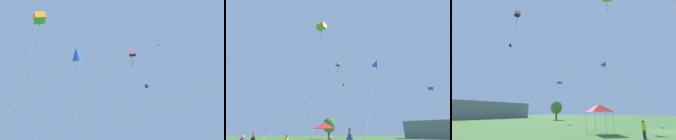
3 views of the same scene
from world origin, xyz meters
The scene contains 5 objects.
kite_black_diamond_1 centered at (-11.23, 19.46, 12.89)m, with size 4.80×23.38×13.39m.
kite_orange_box_2 centered at (-6.02, 4.91, 18.27)m, with size 2.98×3.26×18.92m.
kite_blue_delta_3 centered at (-18.83, 24.57, 22.72)m, with size 11.95×23.90×24.02m.
kite_blue_diamond_4 centered at (1.27, 8.76, 10.96)m, with size 2.61×10.28×11.74m.
kite_pink_box_5 centered at (-11.64, 17.81, 17.72)m, with size 5.62×21.13×18.09m.
Camera 1 is at (19.71, 7.20, 2.55)m, focal length 40.00 mm.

